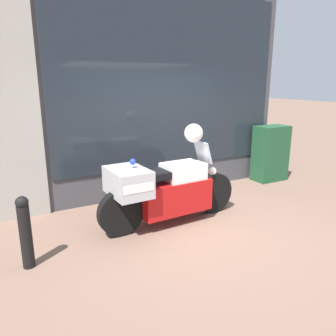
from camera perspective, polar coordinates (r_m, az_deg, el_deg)
The scene contains 7 objects.
ground_plane at distance 5.05m, azimuth 6.91°, elevation -10.52°, with size 60.00×60.00×0.00m, color #7A5B4C.
shop_building at distance 6.14m, azimuth -6.65°, elevation 14.24°, with size 5.70×0.55×4.18m.
window_display at distance 6.70m, azimuth -0.39°, elevation 0.24°, with size 4.38×0.30×1.93m.
paramedic_motorcycle at distance 4.98m, azimuth -0.83°, elevation -3.81°, with size 2.37×0.75×1.24m.
utility_cabinet at distance 7.61m, azimuth 17.40°, elevation 2.46°, with size 0.73×0.44×1.22m, color #1E4C2D.
white_helmet at distance 5.07m, azimuth 4.48°, elevation 6.08°, with size 0.29×0.29×0.29m, color white.
street_bollard at distance 4.23m, azimuth -23.60°, elevation -10.04°, with size 0.15×0.15×0.90m.
Camera 1 is at (-2.66, -3.71, 2.16)m, focal length 35.00 mm.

